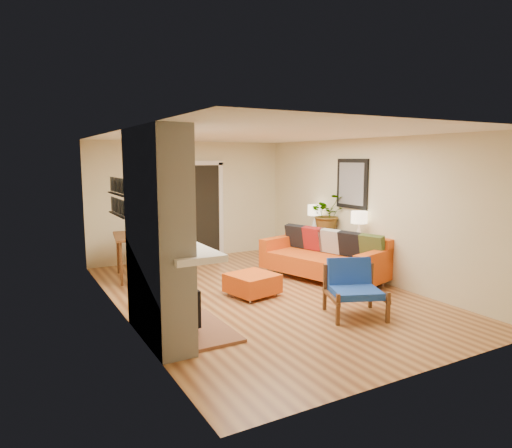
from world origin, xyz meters
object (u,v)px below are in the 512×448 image
(ottoman, at_px, (252,283))
(console_table, at_px, (335,242))
(blue_chair, at_px, (353,285))
(houseplant, at_px, (327,214))
(dining_table, at_px, (140,243))
(lamp_near, at_px, (359,222))
(sofa, at_px, (326,257))
(lamp_far, at_px, (315,214))

(ottoman, bearing_deg, console_table, 16.61)
(blue_chair, height_order, houseplant, houseplant)
(dining_table, distance_m, houseplant, 3.71)
(blue_chair, xyz_separation_m, console_table, (1.40, 2.15, 0.15))
(console_table, xyz_separation_m, houseplant, (-0.01, 0.25, 0.55))
(blue_chair, height_order, lamp_near, lamp_near)
(sofa, relative_size, console_table, 1.36)
(blue_chair, distance_m, lamp_near, 2.13)
(blue_chair, distance_m, dining_table, 4.11)
(blue_chair, bearing_deg, lamp_far, 63.74)
(sofa, bearing_deg, blue_chair, -116.42)
(console_table, bearing_deg, blue_chair, -123.08)
(console_table, bearing_deg, lamp_near, -90.00)
(console_table, relative_size, lamp_far, 3.43)
(console_table, bearing_deg, houseplant, 92.31)
(lamp_near, xyz_separation_m, lamp_far, (0.00, 1.37, 0.00))
(ottoman, bearing_deg, lamp_far, 31.16)
(blue_chair, bearing_deg, console_table, 56.92)
(ottoman, height_order, lamp_far, lamp_far)
(lamp_near, bearing_deg, sofa, 149.37)
(ottoman, bearing_deg, blue_chair, -60.24)
(blue_chair, xyz_separation_m, lamp_near, (1.40, 1.47, 0.64))
(dining_table, bearing_deg, houseplant, -17.64)
(sofa, distance_m, houseplant, 1.08)
(blue_chair, bearing_deg, dining_table, 121.16)
(houseplant, bearing_deg, blue_chair, -120.10)
(console_table, bearing_deg, ottoman, -163.39)
(lamp_far, bearing_deg, console_table, -90.00)
(console_table, distance_m, lamp_near, 0.83)
(ottoman, distance_m, lamp_far, 2.76)
(sofa, xyz_separation_m, ottoman, (-1.73, -0.30, -0.20))
(blue_chair, xyz_separation_m, dining_table, (-2.12, 3.51, 0.24))
(sofa, bearing_deg, lamp_far, 64.00)
(sofa, bearing_deg, houseplant, 50.76)
(houseplant, bearing_deg, lamp_near, -89.38)
(sofa, xyz_separation_m, lamp_near, (0.52, -0.31, 0.66))
(ottoman, bearing_deg, sofa, 9.76)
(blue_chair, xyz_separation_m, lamp_far, (1.40, 2.83, 0.64))
(console_table, height_order, lamp_far, lamp_far)
(dining_table, distance_m, console_table, 3.78)
(ottoman, relative_size, lamp_near, 1.56)
(lamp_near, bearing_deg, ottoman, 179.77)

